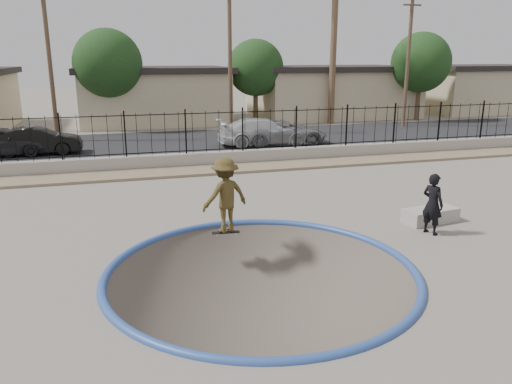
{
  "coord_description": "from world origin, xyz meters",
  "views": [
    {
      "loc": [
        -2.94,
        -10.81,
        4.65
      ],
      "look_at": [
        0.73,
        2.0,
        1.01
      ],
      "focal_mm": 35.0,
      "sensor_mm": 36.0,
      "label": 1
    }
  ],
  "objects": [
    {
      "name": "car_a",
      "position": [
        -8.11,
        15.0,
        0.75
      ],
      "size": [
        4.19,
        1.72,
        1.42
      ],
      "primitive_type": "imported",
      "rotation": [
        0.0,
        0.0,
        1.58
      ],
      "color": "black",
      "rests_on": "street"
    },
    {
      "name": "videographer",
      "position": [
        5.11,
        0.15,
        0.83
      ],
      "size": [
        0.59,
        0.71,
        1.67
      ],
      "primitive_type": "imported",
      "rotation": [
        0.0,
        0.0,
        1.94
      ],
      "color": "black",
      "rests_on": "ground"
    },
    {
      "name": "rock_strip",
      "position": [
        0.0,
        9.2,
        0.06
      ],
      "size": [
        42.0,
        1.6,
        0.11
      ],
      "primitive_type": "cube",
      "color": "#947F61",
      "rests_on": "ground"
    },
    {
      "name": "street",
      "position": [
        0.0,
        17.0,
        0.02
      ],
      "size": [
        90.0,
        8.0,
        0.04
      ],
      "primitive_type": "cube",
      "color": "black",
      "rests_on": "ground"
    },
    {
      "name": "retaining_wall",
      "position": [
        0.0,
        10.3,
        0.3
      ],
      "size": [
        42.0,
        0.45,
        0.6
      ],
      "primitive_type": "cube",
      "color": "gray",
      "rests_on": "ground"
    },
    {
      "name": "coping_ring",
      "position": [
        0.0,
        -1.0,
        0.0
      ],
      "size": [
        7.04,
        7.04,
        0.2
      ],
      "primitive_type": "torus",
      "color": "#2D4C94",
      "rests_on": "ground"
    },
    {
      "name": "bowl_pit",
      "position": [
        0.0,
        -1.0,
        0.0
      ],
      "size": [
        6.84,
        6.84,
        1.8
      ],
      "primitive_type": null,
      "color": "#4B403A",
      "rests_on": "ground"
    },
    {
      "name": "car_d",
      "position": [
        5.88,
        14.48,
        0.67
      ],
      "size": [
        4.68,
        2.31,
        1.28
      ],
      "primitive_type": "imported",
      "rotation": [
        0.0,
        0.0,
        1.53
      ],
      "color": "gray",
      "rests_on": "street"
    },
    {
      "name": "street_tree_mid",
      "position": [
        7.0,
        24.0,
        3.84
      ],
      "size": [
        3.96,
        3.96,
        5.83
      ],
      "color": "#473323",
      "rests_on": "ground"
    },
    {
      "name": "street_tree_left",
      "position": [
        -3.0,
        23.0,
        4.19
      ],
      "size": [
        4.32,
        4.32,
        6.36
      ],
      "color": "#473323",
      "rests_on": "ground"
    },
    {
      "name": "skater",
      "position": [
        -0.23,
        1.6,
        1.0
      ],
      "size": [
        1.46,
        1.1,
        2.0
      ],
      "primitive_type": "imported",
      "rotation": [
        0.0,
        0.0,
        3.45
      ],
      "color": "brown",
      "rests_on": "ground"
    },
    {
      "name": "house_east",
      "position": [
        14.0,
        26.5,
        1.97
      ],
      "size": [
        12.6,
        8.6,
        3.9
      ],
      "color": "tan",
      "rests_on": "ground"
    },
    {
      "name": "street_tree_right",
      "position": [
        19.0,
        22.0,
        4.19
      ],
      "size": [
        4.32,
        4.32,
        6.36
      ],
      "color": "#473323",
      "rests_on": "ground"
    },
    {
      "name": "car_c",
      "position": [
        4.75,
        14.48,
        0.75
      ],
      "size": [
        5.0,
        2.21,
        1.43
      ],
      "primitive_type": "imported",
      "rotation": [
        0.0,
        0.0,
        1.53
      ],
      "color": "silver",
      "rests_on": "street"
    },
    {
      "name": "ground",
      "position": [
        0.0,
        12.0,
        -1.1
      ],
      "size": [
        120.0,
        120.0,
        2.2
      ],
      "primitive_type": "cube",
      "color": "slate",
      "rests_on": "ground"
    },
    {
      "name": "skateboard",
      "position": [
        -0.23,
        1.6,
        0.05
      ],
      "size": [
        0.76,
        0.26,
        0.06
      ],
      "rotation": [
        0.0,
        0.0,
        -0.1
      ],
      "color": "black",
      "rests_on": "ground"
    },
    {
      "name": "utility_pole_right",
      "position": [
        16.0,
        19.0,
        4.7
      ],
      "size": [
        1.7,
        0.24,
        9.0
      ],
      "color": "#473323",
      "rests_on": "ground"
    },
    {
      "name": "house_east_far",
      "position": [
        28.0,
        26.5,
        1.97
      ],
      "size": [
        11.6,
        8.6,
        3.9
      ],
      "color": "tan",
      "rests_on": "ground"
    },
    {
      "name": "palm_right",
      "position": [
        12.0,
        22.0,
        7.33
      ],
      "size": [
        2.3,
        2.3,
        10.3
      ],
      "color": "brown",
      "rests_on": "ground"
    },
    {
      "name": "utility_pole_mid",
      "position": [
        4.0,
        19.0,
        4.96
      ],
      "size": [
        1.7,
        0.24,
        9.5
      ],
      "color": "#473323",
      "rests_on": "ground"
    },
    {
      "name": "fence",
      "position": [
        0.0,
        10.3,
        1.5
      ],
      "size": [
        40.0,
        0.04,
        1.8
      ],
      "color": "black",
      "rests_on": "retaining_wall"
    },
    {
      "name": "utility_pole_left",
      "position": [
        -6.0,
        19.0,
        4.7
      ],
      "size": [
        1.7,
        0.24,
        9.0
      ],
      "color": "#473323",
      "rests_on": "ground"
    },
    {
      "name": "house_center",
      "position": [
        0.0,
        26.5,
        1.97
      ],
      "size": [
        10.6,
        8.6,
        3.9
      ],
      "color": "tan",
      "rests_on": "ground"
    },
    {
      "name": "car_b",
      "position": [
        -6.5,
        15.0,
        0.7
      ],
      "size": [
        4.05,
        1.44,
        1.33
      ],
      "primitive_type": "imported",
      "rotation": [
        0.0,
        0.0,
        1.56
      ],
      "color": "black",
      "rests_on": "street"
    },
    {
      "name": "concrete_ledge",
      "position": [
        5.7,
        1.0,
        0.2
      ],
      "size": [
        1.68,
        0.92,
        0.4
      ],
      "primitive_type": "cube",
      "rotation": [
        0.0,
        0.0,
        0.14
      ],
      "color": "#A0988E",
      "rests_on": "ground"
    }
  ]
}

